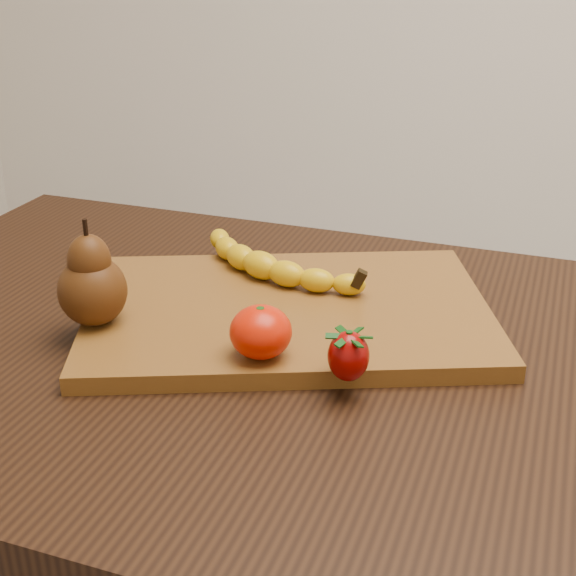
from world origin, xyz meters
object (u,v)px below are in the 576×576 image
(table, at_px, (242,412))
(pear, at_px, (90,273))
(cutting_board, at_px, (288,312))
(mandarin, at_px, (261,332))

(table, bearing_deg, pear, -160.03)
(cutting_board, distance_m, pear, 0.22)
(pear, distance_m, mandarin, 0.20)
(cutting_board, relative_size, pear, 3.92)
(table, distance_m, pear, 0.23)
(cutting_board, xyz_separation_m, mandarin, (0.01, -0.12, 0.04))
(table, relative_size, pear, 8.71)
(table, relative_size, mandarin, 16.09)
(table, bearing_deg, cutting_board, 58.20)
(table, xyz_separation_m, pear, (-0.15, -0.05, 0.18))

